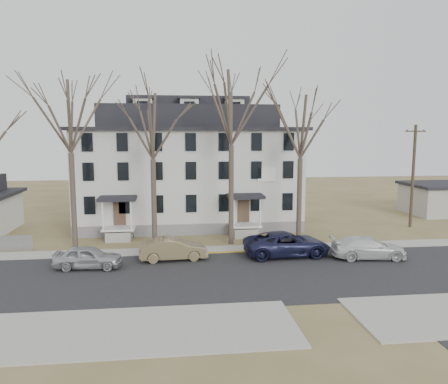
{
  "coord_description": "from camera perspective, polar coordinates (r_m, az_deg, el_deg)",
  "views": [
    {
      "loc": [
        -3.52,
        -23.74,
        8.76
      ],
      "look_at": [
        0.34,
        9.0,
        4.28
      ],
      "focal_mm": 35.0,
      "sensor_mm": 36.0,
      "label": 1
    }
  ],
  "objects": [
    {
      "name": "yellow_curb",
      "position": [
        33.18,
        8.49,
        -7.65
      ],
      "size": [
        14.0,
        0.25,
        0.06
      ],
      "primitive_type": "cube",
      "color": "gold",
      "rests_on": "ground"
    },
    {
      "name": "far_sidewalk",
      "position": [
        33.12,
        -0.38,
        -7.6
      ],
      "size": [
        120.0,
        2.0,
        0.08
      ],
      "primitive_type": "cube",
      "color": "#A09F97",
      "rests_on": "ground"
    },
    {
      "name": "utility_pole_far",
      "position": [
        43.87,
        23.46,
        2.06
      ],
      "size": [
        2.0,
        0.28,
        9.5
      ],
      "color": "#3D3023",
      "rests_on": "ground"
    },
    {
      "name": "car_navy",
      "position": [
        31.68,
        8.2,
        -6.79
      ],
      "size": [
        6.27,
        3.11,
        1.71
      ],
      "primitive_type": "imported",
      "rotation": [
        0.0,
        0.0,
        1.62
      ],
      "color": "#1B1C3C",
      "rests_on": "ground"
    },
    {
      "name": "car_silver",
      "position": [
        29.9,
        -17.34,
        -8.18
      ],
      "size": [
        4.45,
        2.05,
        1.48
      ],
      "primitive_type": "imported",
      "rotation": [
        0.0,
        0.0,
        1.5
      ],
      "color": "#AFB2B5",
      "rests_on": "ground"
    },
    {
      "name": "tree_far_left",
      "position": [
        34.4,
        -19.58,
        9.94
      ],
      "size": [
        8.4,
        8.4,
        13.72
      ],
      "color": "#473B31",
      "rests_on": "ground"
    },
    {
      "name": "near_sidewalk_left",
      "position": [
        21.17,
        -19.17,
        -17.15
      ],
      "size": [
        20.0,
        5.0,
        0.08
      ],
      "primitive_type": "cube",
      "color": "#A09F97",
      "rests_on": "ground"
    },
    {
      "name": "ground",
      "position": [
        25.55,
        1.65,
        -12.31
      ],
      "size": [
        120.0,
        120.0,
        0.0
      ],
      "primitive_type": "plane",
      "color": "olive",
      "rests_on": "ground"
    },
    {
      "name": "distant_building",
      "position": [
        53.25,
        27.03,
        -0.76
      ],
      "size": [
        8.5,
        6.5,
        3.35
      ],
      "color": "#A09F97",
      "rests_on": "ground"
    },
    {
      "name": "main_road",
      "position": [
        27.42,
        1.03,
        -10.89
      ],
      "size": [
        120.0,
        10.0,
        0.04
      ],
      "primitive_type": "cube",
      "color": "#27272A",
      "rests_on": "ground"
    },
    {
      "name": "car_white",
      "position": [
        32.38,
        18.32,
        -6.98
      ],
      "size": [
        5.34,
        2.6,
        1.5
      ],
      "primitive_type": "imported",
      "rotation": [
        0.0,
        0.0,
        1.47
      ],
      "color": "silver",
      "rests_on": "ground"
    },
    {
      "name": "tree_mid_right",
      "position": [
        35.02,
        10.03,
        9.0
      ],
      "size": [
        7.8,
        7.8,
        12.74
      ],
      "color": "#473B31",
      "rests_on": "ground"
    },
    {
      "name": "boarding_house",
      "position": [
        41.86,
        -4.63,
        3.09
      ],
      "size": [
        20.8,
        12.36,
        12.05
      ],
      "color": "slate",
      "rests_on": "ground"
    },
    {
      "name": "car_tan",
      "position": [
        30.58,
        -6.64,
        -7.45
      ],
      "size": [
        4.8,
        2.0,
        1.54
      ],
      "primitive_type": "imported",
      "rotation": [
        0.0,
        0.0,
        1.65
      ],
      "color": "olive",
      "rests_on": "ground"
    },
    {
      "name": "bicycle_left",
      "position": [
        36.9,
        -12.99,
        -5.49
      ],
      "size": [
        1.75,
        0.89,
        0.88
      ],
      "primitive_type": "imported",
      "rotation": [
        0.0,
        0.0,
        1.76
      ],
      "color": "black",
      "rests_on": "ground"
    },
    {
      "name": "tree_mid_left",
      "position": [
        33.59,
        -9.36,
        9.08
      ],
      "size": [
        7.8,
        7.8,
        12.74
      ],
      "color": "#473B31",
      "rests_on": "ground"
    },
    {
      "name": "tree_center",
      "position": [
        33.93,
        0.97,
        11.67
      ],
      "size": [
        9.0,
        9.0,
        14.7
      ],
      "color": "#473B31",
      "rests_on": "ground"
    }
  ]
}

